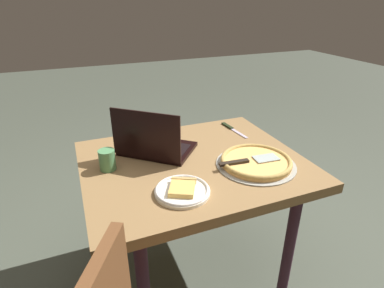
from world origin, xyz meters
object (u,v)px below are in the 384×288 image
laptop (154,144)px  drink_cup (107,160)px  pizza_plate (182,190)px  table_knife (232,129)px  dining_table (193,174)px  pizza_tray (256,162)px

laptop → drink_cup: size_ratio=4.43×
laptop → pizza_plate: laptop is taller
table_knife → drink_cup: (0.74, 0.20, 0.04)m
laptop → dining_table: bearing=137.8°
pizza_plate → drink_cup: drink_cup is taller
pizza_plate → table_knife: pizza_plate is taller
pizza_plate → dining_table: bearing=-121.1°
dining_table → drink_cup: 0.41m
laptop → table_knife: 0.52m
dining_table → pizza_plate: 0.29m
pizza_plate → pizza_tray: bearing=-168.0°
pizza_plate → table_knife: size_ratio=0.91×
dining_table → drink_cup: bearing=-9.9°
table_knife → drink_cup: size_ratio=2.57×
dining_table → pizza_plate: pizza_plate is taller
laptop → drink_cup: bearing=16.4°
laptop → pizza_tray: (-0.40, 0.29, -0.03)m
dining_table → table_knife: table_knife is taller
dining_table → drink_cup: size_ratio=10.77×
laptop → pizza_plate: 0.37m
pizza_tray → drink_cup: size_ratio=3.85×
laptop → pizza_tray: bearing=144.7°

